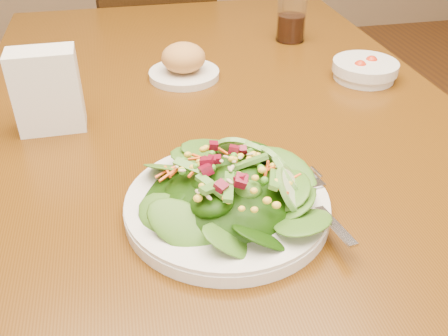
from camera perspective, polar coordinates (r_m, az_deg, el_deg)
The scene contains 7 objects.
dining_table at distance 0.98m, azimuth -0.60°, elevation 1.35°, with size 0.90×1.40×0.75m.
chair_far at distance 1.92m, azimuth -8.54°, elevation 13.14°, with size 0.55×0.55×0.95m.
salad_plate at distance 0.66m, azimuth 1.18°, elevation -2.99°, with size 0.28×0.27×0.08m.
bread_plate at distance 1.05m, azimuth -4.63°, elevation 11.77°, with size 0.15×0.15×0.07m.
tomato_bowl at distance 1.08m, azimuth 15.79°, elevation 10.77°, with size 0.13×0.13×0.04m.
drinking_glass at distance 1.26m, azimuth 7.71°, elevation 16.56°, with size 0.07×0.07×0.12m.
napkin_holder at distance 0.88m, azimuth -19.60°, elevation 8.55°, with size 0.11×0.06×0.14m.
Camera 1 is at (-0.16, -0.81, 1.18)m, focal length 40.00 mm.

